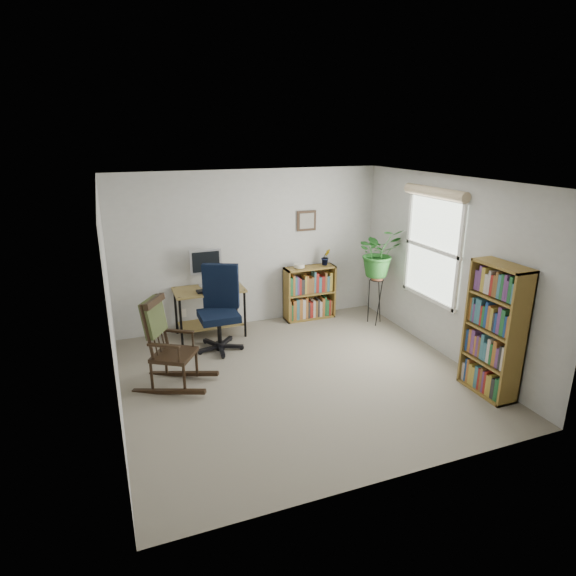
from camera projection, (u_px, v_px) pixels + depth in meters
name	position (u px, v px, depth m)	size (l,w,h in m)	color
floor	(299.00, 377.00, 5.99)	(4.20, 4.00, 0.00)	gray
ceiling	(301.00, 181.00, 5.25)	(4.20, 4.00, 0.00)	silver
wall_back	(251.00, 249.00, 7.40)	(4.20, 0.00, 2.40)	beige
wall_front	(395.00, 356.00, 3.84)	(4.20, 0.00, 2.40)	beige
wall_left	(110.00, 308.00, 4.91)	(0.00, 4.00, 2.40)	beige
wall_right	(447.00, 268.00, 6.34)	(0.00, 4.00, 2.40)	beige
window	(432.00, 249.00, 6.53)	(0.12, 1.20, 1.50)	white
desk	(210.00, 312.00, 7.14)	(1.02, 0.56, 0.73)	olive
monitor	(206.00, 268.00, 7.06)	(0.46, 0.16, 0.56)	silver
keyboard	(211.00, 290.00, 6.91)	(0.40, 0.15, 0.03)	black
office_chair	(218.00, 309.00, 6.58)	(0.65, 0.65, 1.20)	black
rocking_chair	(173.00, 343.00, 5.63)	(0.58, 0.96, 1.12)	black
low_bookshelf	(310.00, 293.00, 7.79)	(0.82, 0.27, 0.87)	olive
tall_bookshelf	(494.00, 330.00, 5.42)	(0.29, 0.68, 1.55)	olive
plant_stand	(376.00, 298.00, 7.56)	(0.24, 0.24, 0.85)	black
spider_plant	(380.00, 229.00, 7.23)	(1.69, 1.88, 1.46)	#246423
potted_plant_small	(326.00, 262.00, 7.74)	(0.13, 0.24, 0.11)	#246423
framed_picture	(307.00, 221.00, 7.57)	(0.32, 0.04, 0.32)	black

